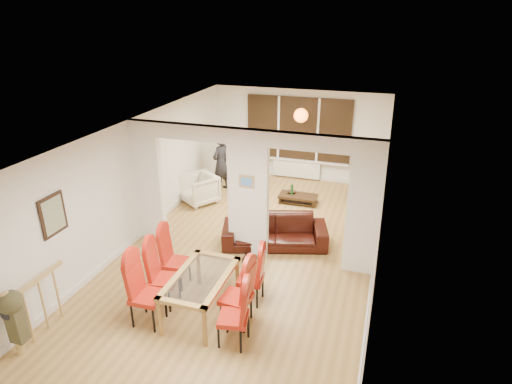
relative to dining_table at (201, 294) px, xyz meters
The scene contains 24 objects.
floor 2.08m from the dining_table, 86.58° to the left, with size 5.00×9.00×0.01m, color #9F7A40.
room_walls 2.26m from the dining_table, 86.58° to the left, with size 5.00×9.00×2.60m, color silver, non-canonical shape.
divider_wall 2.26m from the dining_table, 86.58° to the left, with size 5.00×0.18×2.60m, color white.
bay_window_blinds 6.59m from the dining_table, 88.92° to the left, with size 3.00×0.08×1.80m, color black.
radiator 6.45m from the dining_table, 88.91° to the left, with size 1.40×0.08×0.50m, color white.
pendant_light 5.66m from the dining_table, 85.48° to the left, with size 0.36×0.36×0.36m, color orange.
stair_newel 2.43m from the dining_table, 151.54° to the right, with size 0.40×1.20×1.10m, color tan, non-canonical shape.
wall_poster 2.68m from the dining_table, behind, with size 0.04×0.52×0.67m, color gray.
pillar_photo 2.32m from the dining_table, 86.40° to the left, with size 0.30×0.03×0.25m, color #4C8CD8.
dining_table is the anchor object (origin of this frame).
dining_chair_la 0.87m from the dining_table, 145.37° to the right, with size 0.46×0.46×1.15m, color #A21D10, non-canonical shape.
dining_chair_lb 0.72m from the dining_table, behind, with size 0.44×0.44×1.10m, color #A21D10, non-canonical shape.
dining_chair_lc 0.97m from the dining_table, 142.72° to the left, with size 0.43×0.43×1.08m, color #A21D10, non-canonical shape.
dining_chair_ra 0.91m from the dining_table, 33.94° to the right, with size 0.42×0.42×1.06m, color #A21D10, non-canonical shape.
dining_chair_rb 0.67m from the dining_table, ahead, with size 0.45×0.45×1.12m, color #A21D10, non-canonical shape.
dining_chair_rc 0.87m from the dining_table, 38.80° to the left, with size 0.41×0.41×1.03m, color #A21D10, non-canonical shape.
sofa 2.56m from the dining_table, 77.54° to the left, with size 2.17×0.85×0.63m, color black.
armchair 4.42m from the dining_table, 115.11° to the left, with size 0.80×0.82×0.75m, color beige.
person 5.26m from the dining_table, 108.41° to the left, with size 0.37×0.57×1.57m, color black.
television 5.85m from the dining_table, 70.43° to the left, with size 0.11×0.86×0.49m, color black.
coffee_table 4.78m from the dining_table, 83.28° to the left, with size 0.97×0.48×0.22m, color black, non-canonical shape.
bottle 4.76m from the dining_table, 85.27° to the left, with size 0.07×0.07×0.29m, color #143F19.
bowl 4.83m from the dining_table, 85.65° to the left, with size 0.22×0.22×0.05m, color black.
shoes 1.76m from the dining_table, 81.69° to the left, with size 0.23×0.24×0.09m, color black, non-canonical shape.
Camera 1 is at (2.47, -7.24, 4.60)m, focal length 30.00 mm.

